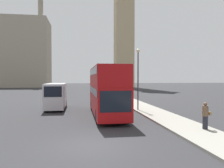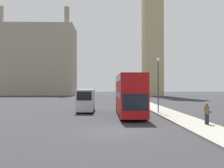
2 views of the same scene
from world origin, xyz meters
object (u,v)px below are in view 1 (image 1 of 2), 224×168
object	(u,v)px
street_lamp	(138,70)
white_van	(56,95)
red_double_decker_bus	(106,89)
pedestrian	(205,116)

from	to	relation	value
street_lamp	white_van	bearing A→B (deg)	161.91
red_double_decker_bus	street_lamp	bearing A→B (deg)	29.94
red_double_decker_bus	white_van	world-z (taller)	red_double_decker_bus
red_double_decker_bus	street_lamp	world-z (taller)	street_lamp
red_double_decker_bus	white_van	size ratio (longest dim) A/B	1.79
street_lamp	red_double_decker_bus	bearing A→B (deg)	-150.06
white_van	pedestrian	size ratio (longest dim) A/B	3.46
pedestrian	white_van	bearing A→B (deg)	131.51
red_double_decker_bus	street_lamp	xyz separation A→B (m)	(3.45, 1.99, 1.74)
white_van	red_double_decker_bus	bearing A→B (deg)	-43.97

